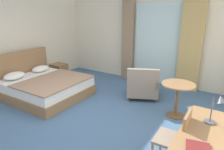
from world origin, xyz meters
TOP-DOWN VIEW (x-y plane):
  - ground at (0.00, 0.00)m, footprint 6.19×6.62m
  - wall_back at (0.00, 3.05)m, footprint 5.79×0.12m
  - balcony_glass_door at (0.45, 2.97)m, footprint 1.48×0.02m
  - curtain_panel_left at (-0.51, 2.87)m, footprint 0.38×0.10m
  - curtain_panel_right at (1.41, 2.87)m, footprint 0.59×0.10m
  - bed at (-1.63, 0.39)m, footprint 1.99×1.76m
  - nightstand at (-2.49, 1.72)m, footprint 0.49×0.41m
  - writing_desk at (2.37, -0.51)m, footprint 0.61×1.52m
  - desk_chair at (2.01, -0.37)m, footprint 0.43×0.44m
  - desk_lamp at (2.43, -0.24)m, footprint 0.24×0.25m
  - closed_book at (2.35, -0.84)m, footprint 0.30×0.32m
  - armchair_by_window at (0.60, 1.65)m, footprint 1.01×0.98m
  - round_cafe_table at (1.60, 1.16)m, footprint 0.67×0.67m

SIDE VIEW (x-z plane):
  - ground at x=0.00m, z-range -0.10..0.00m
  - nightstand at x=-2.49m, z-range 0.00..0.46m
  - bed at x=-1.63m, z-range -0.27..0.83m
  - armchair_by_window at x=0.60m, z-range -0.09..0.76m
  - desk_chair at x=2.01m, z-range 0.06..0.97m
  - round_cafe_table at x=1.60m, z-range 0.18..0.91m
  - writing_desk at x=2.37m, z-range 0.29..1.04m
  - closed_book at x=2.35m, z-range 0.75..0.77m
  - desk_lamp at x=2.43m, z-range 0.81..1.28m
  - balcony_glass_door at x=0.45m, z-range 0.00..2.40m
  - curtain_panel_left at x=-0.51m, z-range 0.00..2.52m
  - curtain_panel_right at x=1.41m, z-range 0.00..2.52m
  - wall_back at x=0.00m, z-range 0.00..2.73m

